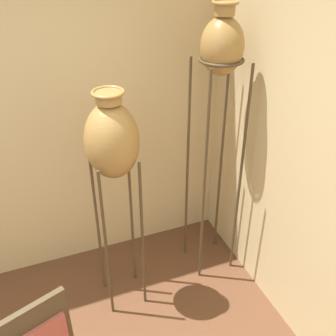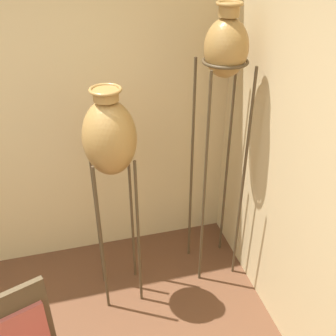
% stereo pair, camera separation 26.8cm
% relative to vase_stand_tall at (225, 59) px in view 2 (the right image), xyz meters
% --- Properties ---
extents(vase_stand_tall, '(0.31, 0.31, 2.07)m').
position_rel_vase_stand_tall_xyz_m(vase_stand_tall, '(0.00, 0.00, 0.00)').
color(vase_stand_tall, '#473823').
rests_on(vase_stand_tall, ground_plane).
extents(vase_stand_medium, '(0.33, 0.33, 1.65)m').
position_rel_vase_stand_tall_xyz_m(vase_stand_medium, '(-0.77, -0.10, -0.41)').
color(vase_stand_medium, '#473823').
rests_on(vase_stand_medium, ground_plane).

